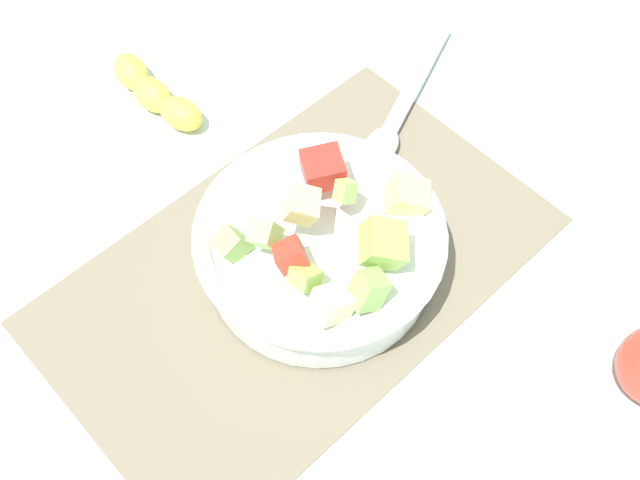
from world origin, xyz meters
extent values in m
plane|color=silver|center=(0.00, 0.00, 0.00)|extent=(2.40, 2.40, 0.00)
cube|color=#756B56|center=(0.00, 0.00, 0.00)|extent=(0.50, 0.31, 0.01)
cylinder|color=white|center=(-0.02, 0.01, 0.03)|extent=(0.23, 0.23, 0.06)
torus|color=white|center=(-0.02, 0.01, 0.06)|extent=(0.24, 0.24, 0.02)
cube|color=red|center=(-0.06, -0.02, 0.10)|extent=(0.05, 0.05, 0.03)
cube|color=#A3CC6B|center=(-0.05, 0.01, 0.10)|extent=(0.02, 0.02, 0.03)
cube|color=#93C160|center=(0.06, -0.03, 0.08)|extent=(0.04, 0.03, 0.04)
cube|color=#9EC656|center=(-0.04, 0.07, 0.10)|extent=(0.06, 0.06, 0.05)
cube|color=#BC3828|center=(0.03, 0.03, 0.10)|extent=(0.04, 0.04, 0.03)
cube|color=#93C160|center=(0.00, 0.09, 0.08)|extent=(0.04, 0.03, 0.04)
cube|color=beige|center=(0.03, 0.08, 0.08)|extent=(0.04, 0.03, 0.04)
cube|color=#E5D684|center=(-0.01, 0.00, 0.11)|extent=(0.04, 0.05, 0.04)
cube|color=#E5D684|center=(-0.10, 0.05, 0.08)|extent=(0.05, 0.06, 0.05)
cube|color=#A3CC6B|center=(0.03, -0.01, 0.09)|extent=(0.04, 0.03, 0.04)
cube|color=#9EC656|center=(0.03, 0.05, 0.09)|extent=(0.03, 0.02, 0.03)
ellipsoid|color=#B7B7BC|center=(-0.17, -0.05, 0.01)|extent=(0.07, 0.05, 0.01)
cube|color=#B7B7BC|center=(-0.27, -0.09, 0.01)|extent=(0.18, 0.09, 0.01)
ellipsoid|color=yellow|center=(-0.03, -0.33, 0.02)|extent=(0.05, 0.06, 0.04)
ellipsoid|color=yellow|center=(-0.03, -0.28, 0.02)|extent=(0.04, 0.06, 0.04)
ellipsoid|color=yellow|center=(-0.03, -0.23, 0.02)|extent=(0.05, 0.06, 0.04)
camera|label=1|loc=(0.25, 0.30, 0.67)|focal=42.98mm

